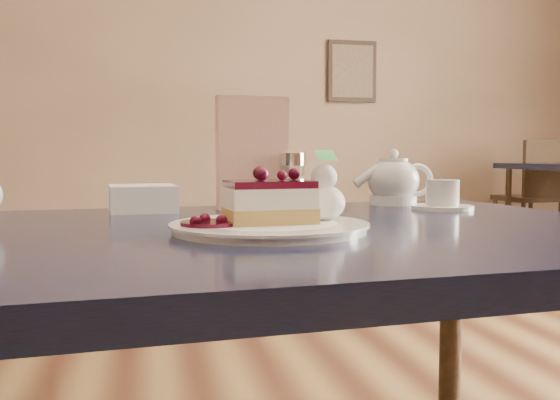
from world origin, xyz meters
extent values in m
cube|color=tan|center=(0.00, 5.00, 1.50)|extent=(8.00, 0.02, 3.00)
cube|color=black|center=(1.80, 4.97, 1.60)|extent=(0.45, 0.03, 0.55)
cube|color=#151A38|center=(0.11, 0.44, 0.73)|extent=(1.26, 0.89, 0.04)
cylinder|color=#412D1D|center=(0.62, 0.82, 0.36)|extent=(0.05, 0.05, 0.71)
cylinder|color=white|center=(0.11, 0.39, 0.76)|extent=(0.27, 0.27, 0.01)
cube|color=tan|center=(0.11, 0.39, 0.78)|extent=(0.13, 0.09, 0.02)
cube|color=white|center=(0.11, 0.39, 0.80)|extent=(0.12, 0.09, 0.03)
cube|color=black|center=(0.11, 0.39, 0.82)|extent=(0.12, 0.09, 0.01)
ellipsoid|color=white|center=(0.20, 0.41, 0.79)|extent=(0.06, 0.06, 0.05)
cylinder|color=black|center=(0.03, 0.38, 0.77)|extent=(0.08, 0.08, 0.01)
cylinder|color=white|center=(0.51, 0.66, 0.76)|extent=(0.12, 0.12, 0.01)
cylinder|color=white|center=(0.51, 0.66, 0.79)|extent=(0.06, 0.06, 0.05)
ellipsoid|color=white|center=(0.47, 0.79, 0.80)|extent=(0.11, 0.11, 0.09)
cylinder|color=white|center=(0.47, 0.79, 0.85)|extent=(0.06, 0.06, 0.01)
cylinder|color=white|center=(0.39, 0.79, 0.80)|extent=(0.06, 0.02, 0.05)
cube|color=#F0E6C7|center=(0.15, 0.75, 0.86)|extent=(0.14, 0.04, 0.22)
cylinder|color=white|center=(0.23, 0.76, 0.80)|extent=(0.06, 0.06, 0.09)
cylinder|color=silver|center=(0.23, 0.76, 0.85)|extent=(0.06, 0.06, 0.03)
cube|color=white|center=(-0.06, 0.74, 0.78)|extent=(0.13, 0.13, 0.05)
cylinder|color=#412D1D|center=(2.76, 3.96, 0.37)|extent=(0.05, 0.05, 0.74)
camera|label=1|loc=(-0.06, -0.46, 0.86)|focal=40.00mm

